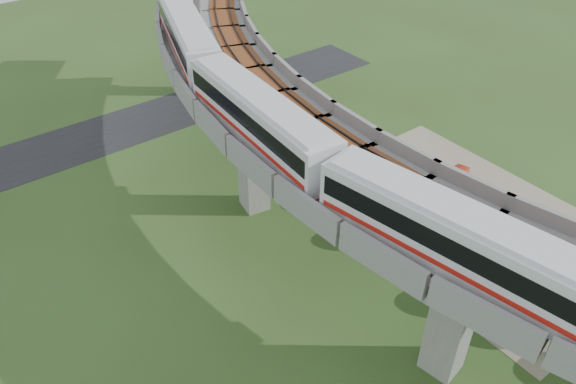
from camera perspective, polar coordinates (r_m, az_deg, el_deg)
name	(u,v)px	position (r m, az deg, el deg)	size (l,w,h in m)	color
ground	(324,278)	(42.69, 3.65, -8.75)	(160.00, 160.00, 0.00)	#354D1F
dirt_lot	(465,220)	(49.99, 17.52, -2.69)	(18.00, 26.00, 0.04)	gray
asphalt_road	(146,120)	(63.61, -14.22, 7.07)	(60.00, 8.00, 0.03)	#232326
viaduct	(371,161)	(39.03, 8.47, 3.15)	(19.58, 73.98, 11.40)	#99968E
metro_train	(248,71)	(43.68, -4.04, 12.21)	(17.13, 60.19, 3.64)	silver
fence	(414,220)	(47.61, 12.68, -2.83)	(3.87, 38.73, 1.50)	#2D382D
tree_0	(270,94)	(62.06, -1.88, 9.88)	(2.19, 2.19, 3.26)	#382314
tree_1	(285,127)	(57.18, -0.32, 6.63)	(2.12, 2.12, 2.58)	#382314
tree_2	(315,159)	(52.04, 2.81, 3.33)	(1.99, 1.99, 2.61)	#382314
tree_3	(345,186)	(48.11, 5.86, 0.58)	(2.16, 2.16, 3.07)	#382314
tree_4	(393,218)	(44.85, 10.58, -2.64)	(2.54, 2.54, 3.47)	#382314
tree_5	(479,286)	(41.78, 18.79, -9.01)	(2.88, 2.88, 3.02)	#382314
tree_6	(546,314)	(41.39, 24.76, -11.21)	(2.89, 2.89, 3.13)	#382314
car_red	(457,176)	(54.11, 16.78, 1.60)	(1.19, 3.40, 1.12)	#B72610
car_dark	(446,209)	(49.62, 15.78, -1.67)	(1.76, 4.33, 1.26)	black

